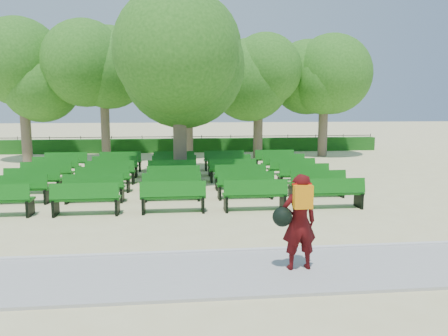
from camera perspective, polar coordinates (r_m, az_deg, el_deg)
name	(u,v)px	position (r m, az deg, el deg)	size (l,w,h in m)	color
ground	(197,195)	(15.60, -3.57, -3.51)	(120.00, 120.00, 0.00)	beige
paving	(215,274)	(8.50, -1.20, -13.63)	(30.00, 2.20, 0.06)	#A6A7A2
curb	(210,252)	(9.57, -1.81, -10.94)	(30.00, 0.12, 0.10)	silver
hedge	(187,145)	(29.39, -4.84, 2.98)	(26.00, 0.70, 0.90)	#195415
fence	(187,151)	(29.83, -4.85, 2.19)	(26.00, 0.10, 1.02)	black
tree_line	(189,159)	(25.47, -4.61, 1.12)	(21.80, 6.80, 7.04)	#32721E
bench_array	(173,184)	(17.20, -6.68, -2.10)	(1.93, 0.61, 1.22)	#106111
tree_among	(179,59)	(18.25, -5.94, 14.00)	(5.41, 5.41, 7.47)	brown
person	(298,221)	(8.47, 9.64, -6.78)	(0.89, 0.54, 1.86)	#40090A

